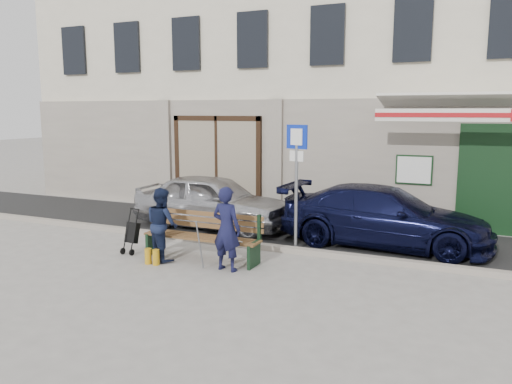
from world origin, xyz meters
The scene contains 11 objects.
ground centered at (0.00, 0.00, 0.00)m, with size 80.00×80.00×0.00m, color #9E9991.
asphalt_lane centered at (0.00, 3.10, 0.01)m, with size 60.00×3.20×0.01m, color #282828.
curb centered at (0.00, 1.50, 0.06)m, with size 60.00×0.18×0.12m, color #9E9384.
building centered at (0.01, 8.45, 4.97)m, with size 20.00×8.27×10.00m.
car_silver centered at (-2.25, 2.83, 0.68)m, with size 1.60×3.98×1.36m, color #B2B2B7.
car_navy centered at (1.95, 2.82, 0.65)m, with size 1.81×4.45×1.29m, color black.
parking_sign centered at (0.34, 1.66, 1.75)m, with size 0.48×0.15×2.62m.
bench centered at (-1.19, 0.36, 0.46)m, with size 2.40×1.17×0.98m.
man centered at (-0.40, -0.04, 0.78)m, with size 0.57×0.37×1.56m, color #131435.
woman centered at (-1.85, 0.05, 0.71)m, with size 0.69×0.54×1.43m, color #131B36.
stroller centered at (-2.70, 0.20, 0.40)m, with size 0.29×0.39×0.91m.
Camera 1 is at (3.62, -7.90, 2.89)m, focal length 35.00 mm.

